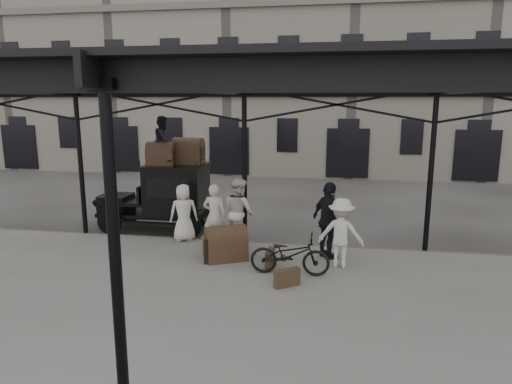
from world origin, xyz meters
TOP-DOWN VIEW (x-y plane):
  - ground at (0.00, 0.00)m, footprint 120.00×120.00m
  - platform at (0.00, -2.00)m, footprint 28.00×8.00m
  - canopy at (0.00, -1.72)m, footprint 22.50×9.00m
  - building_frontage at (0.00, 18.00)m, footprint 64.00×8.00m
  - taxi at (-2.75, 3.17)m, footprint 3.65×1.55m
  - porter_left at (-0.73, 1.37)m, footprint 0.68×0.47m
  - porter_midleft at (-0.09, 1.62)m, footprint 1.18×1.17m
  - porter_centre at (-1.76, 1.80)m, footprint 0.95×0.79m
  - porter_official at (2.39, 0.98)m, footprint 1.13×1.21m
  - porter_right at (2.70, 0.37)m, footprint 1.18×0.77m
  - bicycle at (1.52, -0.33)m, footprint 1.86×0.65m
  - porter_roof at (-2.78, 3.07)m, footprint 0.59×0.75m
  - steamer_trunk_roof_near at (-2.83, 2.92)m, footprint 0.88×0.61m
  - steamer_trunk_roof_far at (-2.08, 3.37)m, footprint 0.98×0.63m
  - steamer_trunk_platform at (-0.18, 0.40)m, footprint 1.19×1.02m
  - wicker_hamper at (-0.56, 0.64)m, footprint 0.72×0.64m
  - suitcase_upright at (1.01, 0.03)m, footprint 0.17×0.61m
  - suitcase_flat at (1.54, -1.05)m, footprint 0.58×0.47m

SIDE VIEW (x-z plane):
  - ground at x=0.00m, z-range 0.00..0.00m
  - platform at x=0.00m, z-range 0.00..0.15m
  - suitcase_flat at x=1.54m, z-range 0.15..0.55m
  - suitcase_upright at x=1.01m, z-range 0.15..0.60m
  - wicker_hamper at x=-0.56m, z-range 0.15..0.65m
  - steamer_trunk_platform at x=-0.18m, z-range 0.15..0.90m
  - bicycle at x=1.52m, z-range 0.15..1.13m
  - porter_centre at x=-1.76m, z-range 0.15..1.81m
  - porter_right at x=2.70m, z-range 0.15..1.87m
  - porter_left at x=-0.73m, z-range 0.15..1.93m
  - porter_midleft at x=-0.09m, z-range 0.15..2.07m
  - porter_official at x=2.39m, z-range 0.15..2.15m
  - taxi at x=-2.75m, z-range 0.11..2.29m
  - steamer_trunk_roof_near at x=-2.83m, z-range 2.18..2.79m
  - steamer_trunk_roof_far at x=-2.08m, z-range 2.18..2.87m
  - porter_roof at x=-2.78m, z-range 2.18..3.69m
  - canopy at x=0.00m, z-range 2.23..6.97m
  - building_frontage at x=0.00m, z-range 0.00..14.00m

